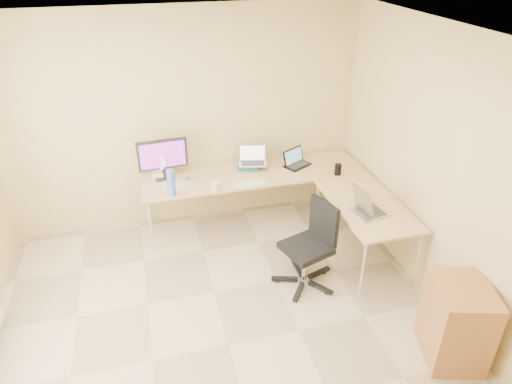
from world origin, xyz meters
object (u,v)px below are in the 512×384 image
object	(u,v)px
monitor	(163,159)
office_chair	(306,244)
desk_return	(363,232)
keyboard	(250,185)
water_bottle	(171,183)
laptop_return	(372,202)
laptop_black	(298,158)
cabinet	(456,323)
desk_fan	(156,165)
laptop_center	(253,156)
desk_main	(254,199)
mug	(215,186)

from	to	relation	value
monitor	office_chair	bearing A→B (deg)	-51.18
desk_return	keyboard	world-z (taller)	keyboard
water_bottle	laptop_return	distance (m)	2.12
laptop_black	cabinet	distance (m)	2.59
desk_fan	desk_return	bearing A→B (deg)	-13.23
laptop_center	keyboard	bearing A→B (deg)	-96.42
water_bottle	desk_main	bearing A→B (deg)	16.55
monitor	laptop_black	world-z (taller)	monitor
laptop_black	keyboard	distance (m)	0.78
desk_return	laptop_return	bearing A→B (deg)	-104.42
desk_main	office_chair	xyz separation A→B (m)	(0.22, -1.22, 0.14)
desk_return	office_chair	size ratio (longest dim) A/B	1.40
desk_return	water_bottle	distance (m)	2.16
laptop_return	cabinet	world-z (taller)	laptop_return
keyboard	mug	xyz separation A→B (m)	(-0.40, 0.00, 0.04)
desk_fan	laptop_return	xyz separation A→B (m)	(2.06, -1.37, -0.03)
monitor	office_chair	xyz separation A→B (m)	(1.27, -1.36, -0.47)
laptop_center	office_chair	xyz separation A→B (m)	(0.21, -1.35, -0.39)
desk_main	laptop_black	xyz separation A→B (m)	(0.57, 0.04, 0.47)
water_bottle	office_chair	distance (m)	1.58
laptop_black	office_chair	xyz separation A→B (m)	(-0.34, -1.27, -0.33)
water_bottle	laptop_center	bearing A→B (deg)	22.48
desk_return	laptop_black	size ratio (longest dim) A/B	4.00
laptop_black	cabinet	world-z (taller)	laptop_black
desk_return	monitor	size ratio (longest dim) A/B	2.30
desk_return	water_bottle	bearing A→B (deg)	160.43
mug	desk_return	bearing A→B (deg)	-25.08
desk_fan	laptop_return	size ratio (longest dim) A/B	0.83
desk_main	cabinet	world-z (taller)	cabinet
laptop_center	laptop_black	distance (m)	0.56
laptop_black	cabinet	bearing A→B (deg)	-106.76
desk_return	desk_fan	distance (m)	2.47
desk_main	laptop_center	distance (m)	0.54
monitor	water_bottle	xyz separation A→B (m)	(0.04, -0.43, -0.09)
keyboard	desk_fan	world-z (taller)	desk_fan
monitor	laptop_return	world-z (taller)	monitor
mug	cabinet	distance (m)	2.73
desk_fan	cabinet	distance (m)	3.50
desk_fan	laptop_return	world-z (taller)	desk_fan
laptop_return	office_chair	xyz separation A→B (m)	(-0.71, -0.05, -0.36)
monitor	laptop_center	xyz separation A→B (m)	(1.06, -0.01, -0.08)
desk_main	water_bottle	distance (m)	1.17
laptop_center	desk_fan	bearing A→B (deg)	-171.47
monitor	water_bottle	world-z (taller)	monitor
desk_fan	cabinet	xyz separation A→B (m)	(2.25, -2.63, -0.53)
laptop_center	mug	distance (m)	0.70
desk_return	laptop_center	distance (m)	1.57
laptop_black	monitor	bearing A→B (deg)	147.27
mug	laptop_return	xyz separation A→B (m)	(1.46, -0.88, 0.08)
laptop_black	laptop_return	distance (m)	1.27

